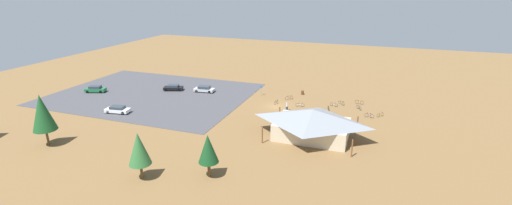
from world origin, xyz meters
The scene contains 23 objects.
ground centered at (0.00, 0.00, 0.00)m, with size 160.00×160.00×0.00m, color brown.
parking_lot_asphalt centered at (27.91, 1.42, 0.03)m, with size 41.79×31.40×0.05m, color #424247.
bike_pavilion centered at (-9.42, 11.99, 2.59)m, with size 13.56×9.82×4.65m.
trash_bin centered at (-3.21, -9.41, 0.45)m, with size 0.60×0.60×0.90m, color brown.
lot_sign centered at (5.10, -5.77, 1.41)m, with size 0.56×0.08×2.20m.
pine_far_west centered at (8.03, 31.41, 4.08)m, with size 2.75×2.75×6.17m.
pine_center centered at (0.33, 28.17, 3.84)m, with size 2.53×2.53×5.70m.
pine_mideast centered at (27.29, 28.23, 5.18)m, with size 3.35×3.35×7.93m.
bicycle_silver_yard_right centered at (-10.73, -3.91, 0.35)m, with size 1.62×0.70×0.77m.
bicycle_red_back_row centered at (-1.35, -5.03, 0.40)m, with size 1.39×1.20×0.86m.
bicycle_yellow_yard_front centered at (-19.51, -1.10, 0.35)m, with size 1.13×1.40×0.83m.
bicycle_green_near_sign centered at (0.39, -1.47, 0.36)m, with size 0.54×1.61×0.79m.
bicycle_purple_front_row centered at (-17.64, 0.09, 0.39)m, with size 1.68×0.53×0.90m.
bicycle_blue_mid_cluster centered at (-15.57, -3.81, 0.36)m, with size 1.01×1.44×0.80m.
bicycle_orange_trailside centered at (-15.41, -7.06, 0.40)m, with size 1.75×0.52×0.84m.
bicycle_teal_edge_north centered at (-12.06, -5.40, 0.38)m, with size 1.32×1.15×0.81m.
bicycle_black_by_bin centered at (-10.09, -1.34, 0.35)m, with size 0.62×1.70×0.79m.
bicycle_white_lone_east centered at (-4.51, -1.42, 0.37)m, with size 1.68×0.48×0.82m.
car_green_aisle_side centered at (40.60, 4.65, 0.77)m, with size 4.67×3.05×1.47m.
car_silver_by_curb centered at (17.89, -3.81, 0.72)m, with size 4.67×2.38×1.34m.
car_black_back_corner centered at (25.07, -2.51, 0.71)m, with size 4.61×3.19×1.33m.
car_white_inner_stall centered at (26.88, 13.63, 0.71)m, with size 4.73×2.47×1.32m.
visitor_near_lot centered at (-2.67, 1.70, 0.93)m, with size 0.38×0.36×1.78m.
Camera 1 is at (-18.27, 62.46, 23.07)m, focal length 24.45 mm.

